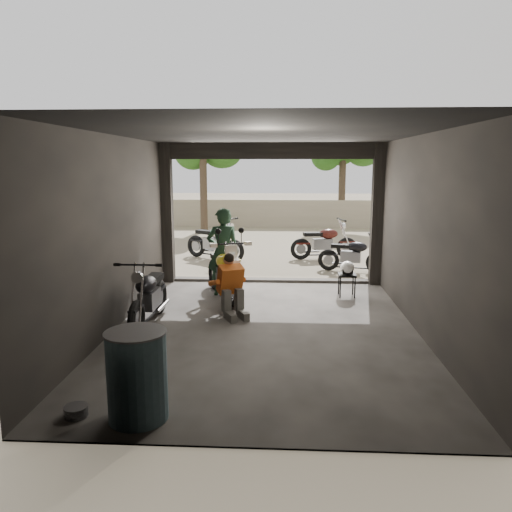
# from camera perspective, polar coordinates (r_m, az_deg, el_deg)

# --- Properties ---
(ground) EXTENTS (80.00, 80.00, 0.00)m
(ground) POSITION_cam_1_polar(r_m,az_deg,el_deg) (8.38, 1.05, -8.56)
(ground) COLOR #7A6D56
(ground) RESTS_ON ground
(garage) EXTENTS (7.00, 7.13, 3.20)m
(garage) POSITION_cam_1_polar(r_m,az_deg,el_deg) (8.59, 1.21, 0.73)
(garage) COLOR #2D2B28
(garage) RESTS_ON ground
(boundary_wall) EXTENTS (18.00, 0.30, 1.20)m
(boundary_wall) POSITION_cam_1_polar(r_m,az_deg,el_deg) (22.02, 2.42, 4.89)
(boundary_wall) COLOR gray
(boundary_wall) RESTS_ON ground
(tree_left) EXTENTS (2.20, 2.20, 5.60)m
(tree_left) POSITION_cam_1_polar(r_m,az_deg,el_deg) (20.72, -6.14, 13.87)
(tree_left) COLOR #382B1E
(tree_left) RESTS_ON ground
(tree_right) EXTENTS (2.20, 2.20, 5.00)m
(tree_right) POSITION_cam_1_polar(r_m,az_deg,el_deg) (22.07, 9.95, 12.45)
(tree_right) COLOR #382B1E
(tree_right) RESTS_ON ground
(main_bike) EXTENTS (1.44, 2.04, 1.26)m
(main_bike) POSITION_cam_1_polar(r_m,az_deg,el_deg) (10.25, -3.78, -1.39)
(main_bike) COLOR #EEE1C9
(main_bike) RESTS_ON ground
(left_bike) EXTENTS (0.76, 1.76, 1.18)m
(left_bike) POSITION_cam_1_polar(r_m,az_deg,el_deg) (8.71, -12.18, -3.99)
(left_bike) COLOR black
(left_bike) RESTS_ON ground
(outside_bike_a) EXTENTS (1.94, 1.59, 1.23)m
(outside_bike_a) POSITION_cam_1_polar(r_m,az_deg,el_deg) (14.45, -4.74, 2.00)
(outside_bike_a) COLOR black
(outside_bike_a) RESTS_ON ground
(outside_bike_b) EXTENTS (1.84, 1.05, 1.17)m
(outside_bike_b) POSITION_cam_1_polar(r_m,az_deg,el_deg) (14.62, 7.80, 1.92)
(outside_bike_b) COLOR #431410
(outside_bike_b) RESTS_ON ground
(outside_bike_c) EXTENTS (1.66, 1.01, 1.05)m
(outside_bike_c) POSITION_cam_1_polar(r_m,az_deg,el_deg) (12.96, 10.98, 0.46)
(outside_bike_c) COLOR black
(outside_bike_c) RESTS_ON ground
(rider) EXTENTS (0.76, 0.59, 1.85)m
(rider) POSITION_cam_1_polar(r_m,az_deg,el_deg) (10.40, -3.79, 0.44)
(rider) COLOR black
(rider) RESTS_ON ground
(mechanic) EXTENTS (0.85, 0.94, 1.11)m
(mechanic) POSITION_cam_1_polar(r_m,az_deg,el_deg) (8.93, -2.69, -3.64)
(mechanic) COLOR #CA5B1A
(mechanic) RESTS_ON ground
(stool) EXTENTS (0.36, 0.36, 0.49)m
(stool) POSITION_cam_1_polar(r_m,az_deg,el_deg) (10.49, 10.36, -2.43)
(stool) COLOR black
(stool) RESTS_ON ground
(helmet) EXTENTS (0.39, 0.40, 0.28)m
(helmet) POSITION_cam_1_polar(r_m,az_deg,el_deg) (10.43, 10.39, -1.32)
(helmet) COLOR white
(helmet) RESTS_ON stool
(oil_drum) EXTENTS (0.68, 0.68, 0.99)m
(oil_drum) POSITION_cam_1_polar(r_m,az_deg,el_deg) (5.61, -13.43, -13.29)
(oil_drum) COLOR #3D5C67
(oil_drum) RESTS_ON ground
(sign_post) EXTENTS (0.74, 0.08, 2.21)m
(sign_post) POSITION_cam_1_polar(r_m,az_deg,el_deg) (11.97, 14.80, 4.09)
(sign_post) COLOR black
(sign_post) RESTS_ON ground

